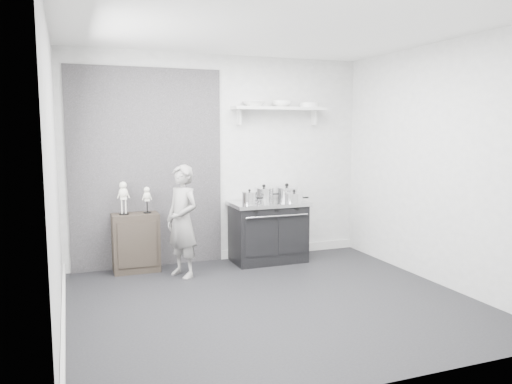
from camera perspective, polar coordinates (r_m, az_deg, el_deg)
ground at (r=5.20m, az=1.79°, el=-12.41°), size 4.00×4.00×0.00m
room_shell at (r=5.01m, az=0.27°, el=5.98°), size 4.02×3.62×2.71m
wall_shelf at (r=6.76m, az=2.69°, el=9.43°), size 1.30×0.26×0.24m
stove at (r=6.62m, az=1.40°, el=-4.51°), size 1.00×0.62×0.80m
side_cabinet at (r=6.33m, az=-13.57°, el=-5.64°), size 0.55×0.32×0.72m
child at (r=5.95m, az=-8.41°, el=-3.33°), size 0.50×0.58×1.33m
pot_front_left at (r=6.32m, az=-0.74°, el=-0.68°), size 0.28×0.19×0.19m
pot_back_left at (r=6.65m, az=0.91°, el=-0.23°), size 0.35×0.26×0.22m
pot_back_right at (r=6.77m, az=3.54°, el=-0.12°), size 0.38×0.30×0.22m
pot_front_right at (r=6.48m, az=4.36°, el=-0.64°), size 0.33×0.24×0.17m
skeleton_full at (r=6.21m, az=-14.92°, el=-0.39°), size 0.13×0.08×0.46m
skeleton_torso at (r=6.25m, az=-12.35°, el=-0.68°), size 0.10×0.07×0.37m
bowl_large at (r=6.62m, az=-0.26°, el=10.06°), size 0.28×0.28×0.07m
bowl_small at (r=6.77m, az=2.97°, el=10.03°), size 0.25×0.25×0.08m
plate_stack at (r=6.94m, az=6.09°, el=9.85°), size 0.26×0.26×0.06m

